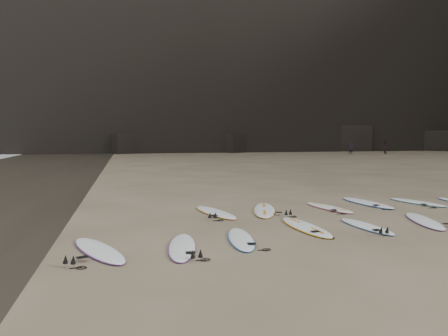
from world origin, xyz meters
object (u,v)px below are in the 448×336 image
object	(u,v)px
surfboard_2	(306,227)
surfboard_4	(424,221)
surfboard_5	(215,212)
surfboard_9	(417,202)
surfboard_1	(241,239)
surfboard_11	(99,250)
person_b	(386,147)
surfboard_0	(182,246)
surfboard_3	(366,226)
surfboard_7	(329,207)
surfboard_8	(367,203)
person_a	(351,147)
surfboard_6	(264,210)

from	to	relation	value
surfboard_2	surfboard_4	xyz separation A→B (m)	(3.63, 0.03, -0.00)
surfboard_5	surfboard_9	bearing A→B (deg)	-11.77
surfboard_1	surfboard_11	xyz separation A→B (m)	(-3.23, -0.32, 0.00)
surfboard_9	person_b	bearing A→B (deg)	41.43
surfboard_0	surfboard_9	size ratio (longest dim) A/B	1.02
surfboard_3	surfboard_2	bearing A→B (deg)	166.01
surfboard_7	surfboard_9	distance (m)	3.65
surfboard_8	surfboard_11	size ratio (longest dim) A/B	1.06
person_b	surfboard_7	bearing A→B (deg)	166.56
surfboard_4	person_a	size ratio (longest dim) A/B	1.55
surfboard_8	person_b	xyz separation A→B (m)	(22.45, 33.73, 0.75)
surfboard_6	person_b	distance (m)	43.39
surfboard_5	person_b	size ratio (longest dim) A/B	1.59
surfboard_2	surfboard_6	distance (m)	2.68
surfboard_6	surfboard_7	xyz separation A→B (m)	(2.28, 0.02, -0.01)
surfboard_5	surfboard_9	size ratio (longest dim) A/B	1.09
surfboard_3	surfboard_5	size ratio (longest dim) A/B	0.87
surfboard_6	surfboard_7	bearing A→B (deg)	17.30
surfboard_1	surfboard_9	bearing A→B (deg)	34.70
surfboard_5	surfboard_6	world-z (taller)	surfboard_6
surfboard_0	surfboard_7	bearing A→B (deg)	44.46
surfboard_1	surfboard_8	bearing A→B (deg)	43.36
surfboard_2	surfboard_7	xyz separation A→B (m)	(1.98, 2.68, -0.01)
surfboard_5	surfboard_7	xyz separation A→B (m)	(3.91, 0.06, -0.00)
surfboard_9	person_a	bearing A→B (deg)	47.62
surfboard_7	surfboard_9	xyz separation A→B (m)	(3.63, 0.36, 0.00)
surfboard_4	surfboard_7	bearing A→B (deg)	138.60
surfboard_4	surfboard_7	size ratio (longest dim) A/B	1.07
surfboard_11	surfboard_1	bearing A→B (deg)	-17.37
surfboard_3	surfboard_4	size ratio (longest dim) A/B	0.90
surfboard_1	person_a	bearing A→B (deg)	65.66
surfboard_5	surfboard_6	bearing A→B (deg)	-13.46
surfboard_9	person_b	xyz separation A→B (m)	(20.59, 33.98, 0.76)
surfboard_3	person_a	bearing A→B (deg)	56.32
surfboard_1	person_b	distance (m)	47.25
surfboard_7	surfboard_1	bearing A→B (deg)	-151.05
surfboard_11	surfboard_5	bearing A→B (deg)	26.12
surfboard_6	surfboard_8	bearing A→B (deg)	25.58
surfboard_8	surfboard_5	bearing A→B (deg)	178.74
surfboard_2	surfboard_9	world-z (taller)	surfboard_2
surfboard_3	surfboard_7	size ratio (longest dim) A/B	0.96
surfboard_9	surfboard_8	bearing A→B (deg)	155.10
surfboard_0	surfboard_9	bearing A→B (deg)	33.82
surfboard_1	surfboard_7	xyz separation A→B (m)	(3.99, 3.56, 0.00)
surfboard_6	surfboard_4	bearing A→B (deg)	-17.01
surfboard_2	person_b	bearing A→B (deg)	51.04
surfboard_0	surfboard_9	xyz separation A→B (m)	(9.07, 4.33, -0.00)
surfboard_3	surfboard_6	xyz separation A→B (m)	(-1.94, 2.91, 0.01)
surfboard_8	person_a	world-z (taller)	person_a
surfboard_9	surfboard_6	bearing A→B (deg)	166.26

